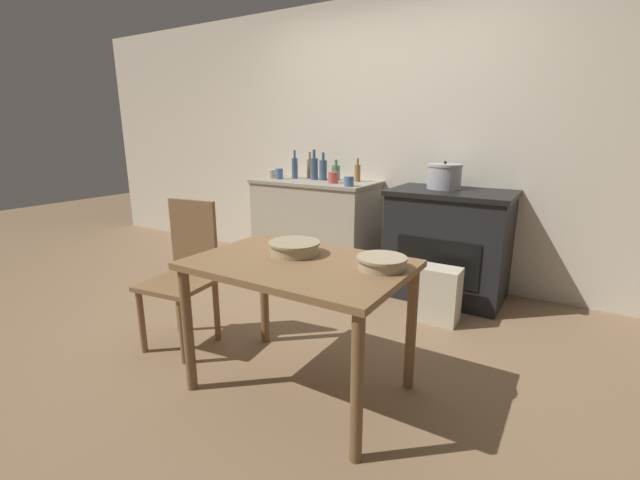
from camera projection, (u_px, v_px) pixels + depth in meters
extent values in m
plane|color=#896B4C|center=(294.00, 331.00, 3.04)|extent=(14.00, 14.00, 0.00)
cube|color=beige|center=(388.00, 142.00, 4.02)|extent=(8.00, 0.07, 2.55)
cube|color=#B2A893|center=(316.00, 227.00, 4.27)|extent=(1.17, 0.60, 0.88)
cube|color=gray|center=(316.00, 182.00, 4.15)|extent=(1.20, 0.63, 0.03)
cube|color=black|center=(448.00, 246.00, 3.59)|extent=(0.93, 0.62, 0.87)
cube|color=black|center=(453.00, 193.00, 3.47)|extent=(0.97, 0.66, 0.04)
cube|color=black|center=(437.00, 262.00, 3.34)|extent=(0.65, 0.01, 0.36)
cube|color=olive|center=(299.00, 265.00, 2.20)|extent=(1.11, 0.74, 0.03)
cylinder|color=brown|center=(188.00, 330.00, 2.28)|extent=(0.06, 0.06, 0.70)
cylinder|color=brown|center=(357.00, 389.00, 1.77)|extent=(0.06, 0.06, 0.70)
cylinder|color=brown|center=(264.00, 292.00, 2.82)|extent=(0.06, 0.06, 0.70)
cylinder|color=brown|center=(411.00, 329.00, 2.30)|extent=(0.06, 0.06, 0.70)
cube|color=olive|center=(177.00, 284.00, 2.73)|extent=(0.45, 0.45, 0.03)
cube|color=olive|center=(194.00, 237.00, 2.83)|extent=(0.36, 0.08, 0.50)
cylinder|color=olive|center=(142.00, 322.00, 2.71)|extent=(0.04, 0.04, 0.42)
cylinder|color=olive|center=(182.00, 332.00, 2.58)|extent=(0.04, 0.04, 0.42)
cylinder|color=olive|center=(178.00, 303.00, 3.00)|extent=(0.04, 0.04, 0.42)
cylinder|color=olive|center=(217.00, 311.00, 2.87)|extent=(0.04, 0.04, 0.42)
cube|color=beige|center=(439.00, 295.00, 3.15)|extent=(0.29, 0.20, 0.42)
cylinder|color=#A8A8AD|center=(444.00, 178.00, 3.54)|extent=(0.27, 0.27, 0.18)
cylinder|color=#A8A8AD|center=(445.00, 165.00, 3.51)|extent=(0.29, 0.29, 0.02)
sphere|color=black|center=(445.00, 162.00, 3.50)|extent=(0.02, 0.02, 0.02)
cylinder|color=tan|center=(381.00, 263.00, 2.08)|extent=(0.23, 0.23, 0.06)
cylinder|color=tan|center=(382.00, 258.00, 2.07)|extent=(0.25, 0.25, 0.01)
cylinder|color=tan|center=(294.00, 248.00, 2.32)|extent=(0.26, 0.26, 0.07)
cylinder|color=tan|center=(294.00, 243.00, 2.31)|extent=(0.28, 0.28, 0.01)
cylinder|color=#517F5B|center=(336.00, 173.00, 4.15)|extent=(0.08, 0.08, 0.14)
cylinder|color=#517F5B|center=(336.00, 163.00, 4.12)|extent=(0.03, 0.03, 0.05)
cylinder|color=olive|center=(357.00, 173.00, 4.04)|extent=(0.06, 0.06, 0.16)
cylinder|color=olive|center=(358.00, 161.00, 4.02)|extent=(0.02, 0.02, 0.06)
cylinder|color=#3D5675|center=(323.00, 170.00, 4.14)|extent=(0.07, 0.07, 0.19)
cylinder|color=#3D5675|center=(323.00, 156.00, 4.11)|extent=(0.03, 0.03, 0.07)
cylinder|color=#3D5675|center=(295.00, 168.00, 4.27)|extent=(0.06, 0.06, 0.20)
cylinder|color=#3D5675|center=(295.00, 154.00, 4.24)|extent=(0.02, 0.02, 0.08)
cylinder|color=#3D5675|center=(314.00, 169.00, 4.18)|extent=(0.08, 0.08, 0.21)
cylinder|color=#3D5675|center=(314.00, 154.00, 4.15)|extent=(0.03, 0.03, 0.08)
cylinder|color=olive|center=(310.00, 169.00, 4.33)|extent=(0.06, 0.06, 0.19)
cylinder|color=olive|center=(310.00, 156.00, 4.29)|extent=(0.02, 0.02, 0.07)
cylinder|color=beige|center=(272.00, 174.00, 4.34)|extent=(0.08, 0.08, 0.08)
cylinder|color=#4C6B99|center=(349.00, 181.00, 3.71)|extent=(0.09, 0.09, 0.09)
cylinder|color=#B74C42|center=(333.00, 178.00, 3.92)|extent=(0.09, 0.09, 0.10)
cylinder|color=#4C6B99|center=(279.00, 174.00, 4.24)|extent=(0.07, 0.07, 0.10)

